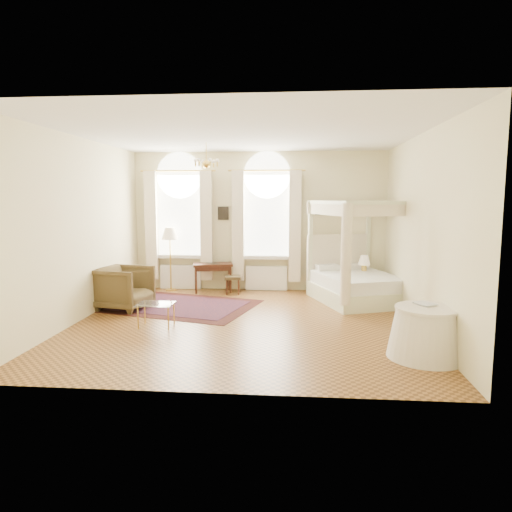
{
  "coord_description": "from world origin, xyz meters",
  "views": [
    {
      "loc": [
        0.87,
        -7.9,
        2.21
      ],
      "look_at": [
        0.16,
        0.4,
        1.15
      ],
      "focal_mm": 32.0,
      "sensor_mm": 36.0,
      "label": 1
    }
  ],
  "objects_px": {
    "coffee_table": "(156,306)",
    "canopy_bed": "(358,279)",
    "stool": "(233,279)",
    "armchair": "(124,288)",
    "floor_lamp": "(170,237)",
    "side_table": "(426,333)",
    "nightstand": "(364,285)",
    "writing_desk": "(213,268)"
  },
  "relations": [
    {
      "from": "nightstand",
      "to": "floor_lamp",
      "type": "distance_m",
      "value": 4.66
    },
    {
      "from": "stool",
      "to": "coffee_table",
      "type": "bearing_deg",
      "value": -108.33
    },
    {
      "from": "canopy_bed",
      "to": "armchair",
      "type": "bearing_deg",
      "value": -167.42
    },
    {
      "from": "coffee_table",
      "to": "canopy_bed",
      "type": "bearing_deg",
      "value": 31.3
    },
    {
      "from": "coffee_table",
      "to": "side_table",
      "type": "bearing_deg",
      "value": -15.56
    },
    {
      "from": "side_table",
      "to": "writing_desk",
      "type": "bearing_deg",
      "value": 131.92
    },
    {
      "from": "stool",
      "to": "armchair",
      "type": "xyz_separation_m",
      "value": [
        -1.97,
        -1.64,
        0.08
      ]
    },
    {
      "from": "stool",
      "to": "floor_lamp",
      "type": "bearing_deg",
      "value": 170.16
    },
    {
      "from": "stool",
      "to": "side_table",
      "type": "bearing_deg",
      "value": -50.96
    },
    {
      "from": "armchair",
      "to": "floor_lamp",
      "type": "height_order",
      "value": "floor_lamp"
    },
    {
      "from": "side_table",
      "to": "stool",
      "type": "bearing_deg",
      "value": 129.04
    },
    {
      "from": "canopy_bed",
      "to": "armchair",
      "type": "relative_size",
      "value": 2.52
    },
    {
      "from": "stool",
      "to": "canopy_bed",
      "type": "bearing_deg",
      "value": -11.92
    },
    {
      "from": "side_table",
      "to": "nightstand",
      "type": "bearing_deg",
      "value": 93.88
    },
    {
      "from": "canopy_bed",
      "to": "floor_lamp",
      "type": "relative_size",
      "value": 1.58
    },
    {
      "from": "writing_desk",
      "to": "canopy_bed",
      "type": "bearing_deg",
      "value": -12.93
    },
    {
      "from": "canopy_bed",
      "to": "armchair",
      "type": "height_order",
      "value": "canopy_bed"
    },
    {
      "from": "coffee_table",
      "to": "floor_lamp",
      "type": "bearing_deg",
      "value": 100.9
    },
    {
      "from": "writing_desk",
      "to": "stool",
      "type": "relative_size",
      "value": 2.38
    },
    {
      "from": "nightstand",
      "to": "stool",
      "type": "relative_size",
      "value": 1.31
    },
    {
      "from": "floor_lamp",
      "to": "writing_desk",
      "type": "bearing_deg",
      "value": -5.61
    },
    {
      "from": "canopy_bed",
      "to": "floor_lamp",
      "type": "distance_m",
      "value": 4.47
    },
    {
      "from": "coffee_table",
      "to": "side_table",
      "type": "xyz_separation_m",
      "value": [
        4.2,
        -1.17,
        -0.02
      ]
    },
    {
      "from": "nightstand",
      "to": "stool",
      "type": "distance_m",
      "value": 2.99
    },
    {
      "from": "stool",
      "to": "armchair",
      "type": "relative_size",
      "value": 0.44
    },
    {
      "from": "floor_lamp",
      "to": "side_table",
      "type": "bearing_deg",
      "value": -41.75
    },
    {
      "from": "stool",
      "to": "side_table",
      "type": "xyz_separation_m",
      "value": [
        3.25,
        -4.01,
        0.0
      ]
    },
    {
      "from": "canopy_bed",
      "to": "armchair",
      "type": "xyz_separation_m",
      "value": [
        -4.74,
        -1.06,
        -0.06
      ]
    },
    {
      "from": "nightstand",
      "to": "side_table",
      "type": "height_order",
      "value": "side_table"
    },
    {
      "from": "stool",
      "to": "side_table",
      "type": "distance_m",
      "value": 5.17
    },
    {
      "from": "side_table",
      "to": "coffee_table",
      "type": "bearing_deg",
      "value": 164.44
    },
    {
      "from": "canopy_bed",
      "to": "coffee_table",
      "type": "height_order",
      "value": "canopy_bed"
    },
    {
      "from": "canopy_bed",
      "to": "floor_lamp",
      "type": "bearing_deg",
      "value": 168.82
    },
    {
      "from": "nightstand",
      "to": "side_table",
      "type": "bearing_deg",
      "value": -86.12
    },
    {
      "from": "writing_desk",
      "to": "side_table",
      "type": "distance_m",
      "value": 5.62
    },
    {
      "from": "stool",
      "to": "floor_lamp",
      "type": "xyz_separation_m",
      "value": [
        -1.54,
        0.27,
        0.95
      ]
    },
    {
      "from": "stool",
      "to": "armchair",
      "type": "distance_m",
      "value": 2.56
    },
    {
      "from": "nightstand",
      "to": "coffee_table",
      "type": "height_order",
      "value": "nightstand"
    },
    {
      "from": "coffee_table",
      "to": "side_table",
      "type": "height_order",
      "value": "side_table"
    },
    {
      "from": "writing_desk",
      "to": "armchair",
      "type": "height_order",
      "value": "armchair"
    },
    {
      "from": "coffee_table",
      "to": "floor_lamp",
      "type": "distance_m",
      "value": 3.3
    },
    {
      "from": "nightstand",
      "to": "armchair",
      "type": "bearing_deg",
      "value": -162.75
    }
  ]
}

